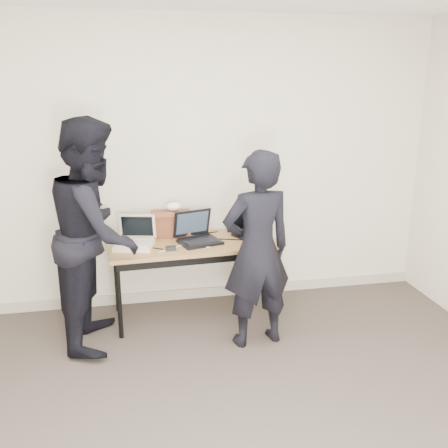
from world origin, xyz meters
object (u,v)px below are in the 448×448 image
object	(u,v)px
laptop_right	(247,230)
person_observer	(95,233)
equipment_box	(256,225)
person_typist	(257,251)
laptop_beige	(135,241)
desk	(194,249)
leather_satchel	(171,223)
laptop_center	(197,235)

from	to	relation	value
laptop_right	person_observer	xyz separation A→B (m)	(-1.35, -0.39, 0.16)
equipment_box	person_typist	xyz separation A→B (m)	(-0.19, -0.76, 0.02)
laptop_beige	equipment_box	bearing A→B (deg)	23.72
desk	leather_satchel	distance (m)	0.35
desk	leather_satchel	size ratio (longest dim) A/B	4.12
laptop_right	equipment_box	xyz separation A→B (m)	(0.11, 0.05, 0.02)
laptop_right	person_observer	distance (m)	1.42
leather_satchel	person_typist	distance (m)	1.01
desk	laptop_beige	distance (m)	0.53
laptop_right	equipment_box	world-z (taller)	laptop_right
laptop_right	person_observer	size ratio (longest dim) A/B	0.20
leather_satchel	person_typist	world-z (taller)	person_typist
desk	equipment_box	size ratio (longest dim) A/B	6.35
laptop_right	person_typist	bearing A→B (deg)	-121.74
laptop_right	laptop_beige	bearing A→B (deg)	163.07
leather_satchel	person_observer	xyz separation A→B (m)	(-0.65, -0.47, 0.09)
laptop_center	equipment_box	bearing A→B (deg)	-1.07
desk	laptop_right	distance (m)	0.55
equipment_box	person_typist	world-z (taller)	person_typist
laptop_center	person_typist	size ratio (longest dim) A/B	0.27
laptop_right	leather_satchel	size ratio (longest dim) A/B	1.00
desk	leather_satchel	xyz separation A→B (m)	(-0.18, 0.23, 0.19)
laptop_center	laptop_beige	bearing A→B (deg)	166.74
laptop_center	person_observer	world-z (taller)	person_observer
leather_satchel	person_observer	world-z (taller)	person_observer
leather_satchel	laptop_right	bearing A→B (deg)	-2.90
laptop_right	person_typist	distance (m)	0.72
laptop_center	leather_satchel	world-z (taller)	laptop_center
laptop_center	laptop_right	world-z (taller)	laptop_center
desk	person_observer	size ratio (longest dim) A/B	0.82
desk	laptop_right	bearing A→B (deg)	11.84
person_typist	laptop_right	bearing A→B (deg)	-107.54
person_typist	person_observer	bearing A→B (deg)	-24.97
equipment_box	laptop_beige	bearing A→B (deg)	-170.26
laptop_right	person_observer	world-z (taller)	person_observer
laptop_beige	person_observer	distance (m)	0.43
desk	laptop_beige	world-z (taller)	laptop_beige
person_observer	laptop_right	bearing A→B (deg)	-67.21
laptop_center	laptop_right	xyz separation A→B (m)	(0.49, 0.11, -0.01)
laptop_center	leather_satchel	xyz separation A→B (m)	(-0.22, 0.20, 0.07)
laptop_right	person_typist	world-z (taller)	person_typist
laptop_center	person_typist	bearing A→B (deg)	-72.70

